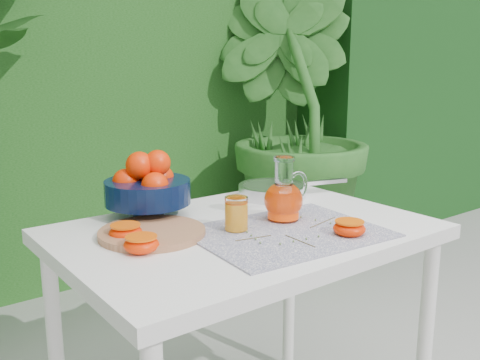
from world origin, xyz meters
TOP-DOWN VIEW (x-y plane):
  - hedge_backdrop at (0.06, 2.06)m, footprint 8.00×1.65m
  - potted_plant_right at (1.13, 1.18)m, footprint 1.95×1.95m
  - white_table at (-0.06, 0.03)m, footprint 1.00×0.70m
  - placemat at (0.00, -0.08)m, footprint 0.52×0.42m
  - cutting_board at (-0.30, 0.12)m, footprint 0.36×0.36m
  - fruit_bowl at (-0.22, 0.29)m, footprint 0.28×0.28m
  - juice_pitcher at (0.07, 0.01)m, footprint 0.16×0.12m
  - juice_tumbler at (-0.10, 0.01)m, footprint 0.07×0.07m
  - saute_pan at (0.23, 0.25)m, footprint 0.42×0.28m
  - orange_halves at (-0.21, -0.01)m, footprint 0.60×0.43m
  - thyme_sprigs at (0.01, -0.10)m, footprint 0.36×0.21m

SIDE VIEW (x-z plane):
  - white_table at x=-0.06m, z-range 0.29..1.04m
  - placemat at x=0.00m, z-range 0.75..0.75m
  - thyme_sprigs at x=0.01m, z-range 0.75..0.76m
  - cutting_board at x=-0.30m, z-range 0.75..0.77m
  - orange_halves at x=-0.21m, z-range 0.75..0.79m
  - saute_pan at x=0.23m, z-range 0.75..0.79m
  - juice_tumbler at x=-0.10m, z-range 0.75..0.84m
  - juice_pitcher at x=0.07m, z-range 0.73..0.91m
  - fruit_bowl at x=-0.22m, z-range 0.74..0.94m
  - potted_plant_right at x=1.13m, z-range 0.00..1.72m
  - hedge_backdrop at x=0.06m, z-range -0.06..2.44m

